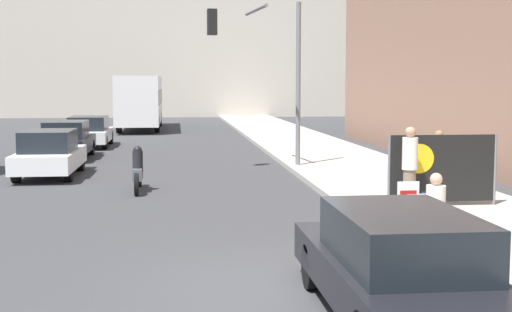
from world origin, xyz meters
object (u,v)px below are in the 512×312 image
motorcycle_on_road (138,172)px  car_on_road_midblock (67,140)px  car_on_road_nearest (50,154)px  jogger_on_sidewalk (410,167)px  parked_car_curbside (398,266)px  city_bus_on_road (140,99)px  protest_banner (442,168)px  seated_protester (436,205)px  traffic_light_pole (266,55)px  pedestrian_behind (438,164)px  car_on_road_distant (89,132)px

motorcycle_on_road → car_on_road_midblock: bearing=109.7°
car_on_road_nearest → motorcycle_on_road: bearing=-49.5°
jogger_on_sidewalk → parked_car_curbside: 7.18m
city_bus_on_road → protest_banner: bearing=-75.2°
seated_protester → traffic_light_pole: bearing=108.9°
seated_protester → jogger_on_sidewalk: bearing=91.5°
jogger_on_sidewalk → parked_car_curbside: (-2.41, -6.76, -0.39)m
pedestrian_behind → car_on_road_nearest: 12.11m
protest_banner → pedestrian_behind: bearing=73.4°
pedestrian_behind → car_on_road_nearest: bearing=-33.2°
parked_car_curbside → motorcycle_on_road: 11.84m
city_bus_on_road → seated_protester: bearing=-78.9°
pedestrian_behind → traffic_light_pole: traffic_light_pole is taller
car_on_road_nearest → jogger_on_sidewalk: bearing=-41.2°
protest_banner → city_bus_on_road: (-8.19, 31.08, 0.92)m
car_on_road_midblock → car_on_road_distant: bearing=87.5°
traffic_light_pole → city_bus_on_road: bearing=103.0°
traffic_light_pole → pedestrian_behind: bearing=-66.3°
seated_protester → car_on_road_midblock: (-8.76, 16.51, -0.07)m
pedestrian_behind → car_on_road_distant: 20.11m
protest_banner → motorcycle_on_road: (-6.99, 4.10, -0.48)m
parked_car_curbside → city_bus_on_road: city_bus_on_road is taller
seated_protester → parked_car_curbside: 4.11m
parked_car_curbside → car_on_road_nearest: (-6.63, 14.66, 0.03)m
city_bus_on_road → jogger_on_sidewalk: bearing=-76.9°
jogger_on_sidewalk → car_on_road_nearest: bearing=-46.0°
seated_protester → pedestrian_behind: (1.74, 4.49, 0.20)m
motorcycle_on_road → protest_banner: bearing=-30.4°
pedestrian_behind → car_on_road_distant: pedestrian_behind is taller
protest_banner → city_bus_on_road: 32.15m
traffic_light_pole → car_on_road_distant: traffic_light_pole is taller
protest_banner → car_on_road_midblock: 16.55m
traffic_light_pole → motorcycle_on_road: 6.79m
seated_protester → pedestrian_behind: 4.82m
car_on_road_midblock → car_on_road_distant: car_on_road_midblock is taller
car_on_road_midblock → car_on_road_distant: size_ratio=0.95×
parked_car_curbside → car_on_road_distant: car_on_road_distant is taller
pedestrian_behind → motorcycle_on_road: size_ratio=0.73×
pedestrian_behind → car_on_road_midblock: (-10.49, 12.02, -0.26)m
motorcycle_on_road → city_bus_on_road: bearing=92.6°
car_on_road_distant → pedestrian_behind: bearing=-59.3°
seated_protester → traffic_light_pole: (-1.51, 11.87, 3.08)m
seated_protester → car_on_road_nearest: size_ratio=0.27×
protest_banner → car_on_road_distant: size_ratio=0.55×
seated_protester → jogger_on_sidewalk: 3.15m
seated_protester → city_bus_on_road: city_bus_on_road is taller
city_bus_on_road → motorcycle_on_road: city_bus_on_road is taller
car_on_road_nearest → car_on_road_midblock: 5.53m
car_on_road_nearest → traffic_light_pole: bearing=7.2°
car_on_road_nearest → city_bus_on_road: bearing=85.8°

